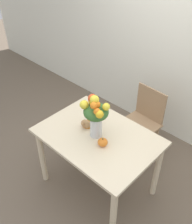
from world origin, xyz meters
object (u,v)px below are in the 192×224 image
(turkey_figurine, at_px, (87,123))
(dining_chair_near_window, at_px, (142,122))
(flower_vase, at_px, (96,114))
(pumpkin, at_px, (103,142))

(turkey_figurine, bearing_deg, dining_chair_near_window, 77.53)
(flower_vase, distance_m, turkey_figurine, 0.26)
(pumpkin, bearing_deg, turkey_figurine, 162.94)
(dining_chair_near_window, bearing_deg, flower_vase, -87.01)
(pumpkin, height_order, dining_chair_near_window, dining_chair_near_window)
(pumpkin, height_order, turkey_figurine, turkey_figurine)
(turkey_figurine, distance_m, dining_chair_near_window, 0.86)
(flower_vase, distance_m, dining_chair_near_window, 0.98)
(flower_vase, bearing_deg, pumpkin, -20.67)
(flower_vase, height_order, turkey_figurine, flower_vase)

